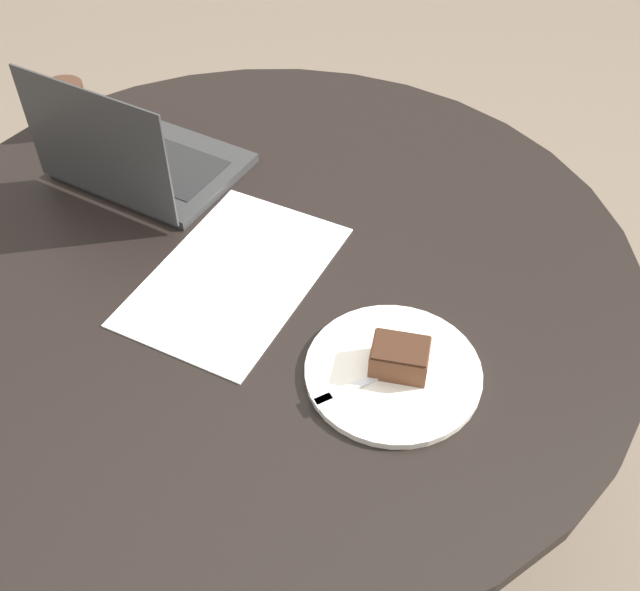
# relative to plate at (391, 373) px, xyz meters

# --- Properties ---
(ground_plane) EXTENTS (12.00, 12.00, 0.00)m
(ground_plane) POSITION_rel_plate_xyz_m (-0.00, -0.33, -0.72)
(ground_plane) COLOR #6B5B4C
(dining_table) EXTENTS (1.32, 1.32, 0.71)m
(dining_table) POSITION_rel_plate_xyz_m (-0.00, -0.33, -0.12)
(dining_table) COLOR black
(dining_table) RESTS_ON ground_plane
(paper_document) EXTENTS (0.46, 0.39, 0.00)m
(paper_document) POSITION_rel_plate_xyz_m (0.05, -0.33, -0.00)
(paper_document) COLOR white
(paper_document) RESTS_ON dining_table
(plate) EXTENTS (0.27, 0.27, 0.01)m
(plate) POSITION_rel_plate_xyz_m (0.00, 0.00, 0.00)
(plate) COLOR silver
(plate) RESTS_ON dining_table
(cake_slice) EXTENTS (0.10, 0.11, 0.05)m
(cake_slice) POSITION_rel_plate_xyz_m (-0.01, 0.00, 0.03)
(cake_slice) COLOR brown
(cake_slice) RESTS_ON plate
(fork) EXTENTS (0.17, 0.06, 0.00)m
(fork) POSITION_rel_plate_xyz_m (0.06, -0.01, 0.01)
(fork) COLOR silver
(fork) RESTS_ON plate
(coffee_glass) EXTENTS (0.08, 0.08, 0.10)m
(coffee_glass) POSITION_rel_plate_xyz_m (0.05, -0.92, 0.04)
(coffee_glass) COLOR #3D2619
(coffee_glass) RESTS_ON dining_table
(laptop) EXTENTS (0.35, 0.39, 0.25)m
(laptop) POSITION_rel_plate_xyz_m (0.03, -0.67, 0.04)
(laptop) COLOR #2D2D2D
(laptop) RESTS_ON dining_table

